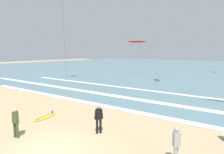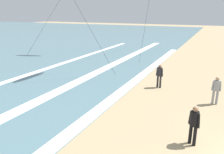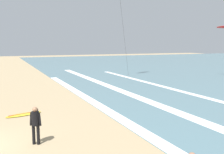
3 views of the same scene
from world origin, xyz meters
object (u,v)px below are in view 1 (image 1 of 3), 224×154
Objects in this scene: surfer_right_near at (99,117)px; surfer_left_near at (176,142)px; surfer_background_far at (15,120)px; surfboard_left_pile at (45,117)px; kite_red_low_near at (137,42)px.

surfer_right_near and surfer_left_near have the same top height.
surfer_left_near is 8.12m from surfer_background_far.
kite_red_low_near reaches higher than surfboard_left_pile.
surfer_right_near is at bearing -63.79° from kite_red_low_near.
surfer_background_far is at bearing -60.02° from surfboard_left_pile.
surfboard_left_pile is at bearing 176.41° from surfer_left_near.
surfer_background_far is at bearing -134.91° from surfer_right_near.
surfer_right_near is 1.00× the size of surfer_left_near.
surfer_left_near is 0.25× the size of kite_red_low_near.
surfer_left_near is 30.26m from kite_red_low_near.
kite_red_low_near is (-16.54, 24.81, 5.16)m from surfer_left_near.
surfer_left_near is at bearing -3.59° from surfboard_left_pile.
surfer_right_near is 4.70m from surfer_left_near.
surfer_right_near is 27.41m from kite_red_low_near.
surfer_right_near is at bearing 171.86° from surfer_left_near.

